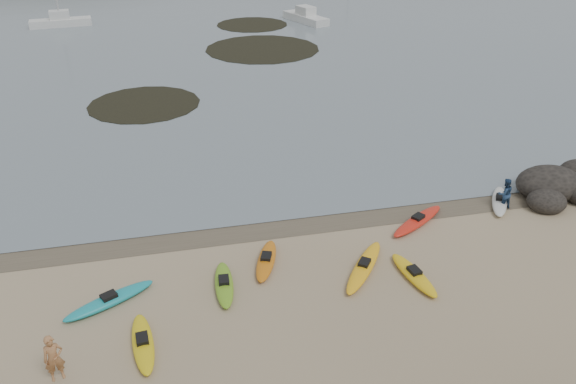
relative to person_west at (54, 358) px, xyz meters
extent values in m
plane|color=tan|center=(9.14, 7.65, -0.84)|extent=(600.00, 600.00, 0.00)
plane|color=brown|center=(9.14, 7.35, -0.84)|extent=(60.00, 60.00, 0.00)
ellipsoid|color=red|center=(14.87, 6.04, -0.67)|extent=(3.49, 2.63, 0.34)
ellipsoid|color=yellow|center=(11.28, 3.23, -0.67)|extent=(2.89, 3.54, 0.34)
ellipsoid|color=silver|center=(19.51, 6.85, -0.67)|extent=(2.19, 2.99, 0.34)
ellipsoid|color=yellow|center=(2.60, 0.78, -0.67)|extent=(0.99, 3.08, 0.34)
ellipsoid|color=orange|center=(7.52, 4.51, -0.67)|extent=(1.63, 2.99, 0.34)
ellipsoid|color=teal|center=(1.40, 3.33, -0.67)|extent=(3.46, 2.29, 0.34)
ellipsoid|color=yellow|center=(13.02, 2.30, -0.67)|extent=(1.17, 3.12, 0.34)
ellipsoid|color=#70A921|center=(5.65, 3.33, -0.67)|extent=(0.87, 2.93, 0.34)
imported|color=#B47748|center=(0.00, 0.00, 0.00)|extent=(0.70, 0.56, 1.68)
imported|color=navy|center=(19.46, 6.52, -0.06)|extent=(0.76, 0.60, 1.55)
ellipsoid|color=black|center=(22.46, 7.32, -0.59)|extent=(3.38, 2.63, 1.69)
ellipsoid|color=black|center=(21.46, 6.02, -0.67)|extent=(1.88, 1.69, 1.13)
cylinder|color=black|center=(2.64, 25.11, -0.81)|extent=(7.84, 7.84, 0.04)
cylinder|color=black|center=(13.55, 38.26, -0.81)|extent=(10.76, 10.76, 0.04)
cylinder|color=black|center=(14.31, 48.79, -0.81)|extent=(7.83, 7.83, 0.04)
cube|color=silver|center=(-6.24, 52.67, -0.39)|extent=(6.57, 2.54, 0.90)
cube|color=silver|center=(20.46, 48.85, -0.38)|extent=(4.08, 6.85, 0.93)
camera|label=1|loc=(4.27, -13.98, 12.83)|focal=35.00mm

